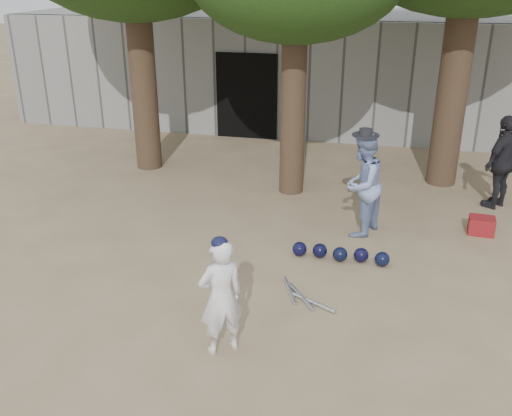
% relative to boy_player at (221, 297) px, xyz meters
% --- Properties ---
extents(ground, '(70.00, 70.00, 0.00)m').
position_rel_boy_player_xyz_m(ground, '(-0.67, 1.13, -0.73)').
color(ground, '#937C5E').
rests_on(ground, ground).
extents(boy_player, '(0.63, 0.60, 1.46)m').
position_rel_boy_player_xyz_m(boy_player, '(0.00, 0.00, 0.00)').
color(boy_player, white).
rests_on(boy_player, ground).
extents(spectator_blue, '(0.95, 1.05, 1.76)m').
position_rel_boy_player_xyz_m(spectator_blue, '(1.38, 3.63, 0.15)').
color(spectator_blue, '#859ACD').
rests_on(spectator_blue, ground).
extents(spectator_dark, '(0.99, 1.07, 1.76)m').
position_rel_boy_player_xyz_m(spectator_dark, '(3.86, 5.40, 0.15)').
color(spectator_dark, black).
rests_on(spectator_dark, ground).
extents(red_bag, '(0.44, 0.35, 0.30)m').
position_rel_boy_player_xyz_m(red_bag, '(3.43, 4.06, -0.58)').
color(red_bag, maroon).
rests_on(red_bag, ground).
extents(back_building, '(16.00, 5.24, 3.00)m').
position_rel_boy_player_xyz_m(back_building, '(-0.68, 11.46, 0.77)').
color(back_building, gray).
rests_on(back_building, ground).
extents(helmet_row, '(1.51, 0.30, 0.23)m').
position_rel_boy_player_xyz_m(helmet_row, '(1.17, 2.57, -0.61)').
color(helmet_row, black).
rests_on(helmet_row, ground).
extents(bat_pile, '(0.85, 0.78, 0.06)m').
position_rel_boy_player_xyz_m(bat_pile, '(0.74, 1.34, -0.70)').
color(bat_pile, '#B5B6BC').
rests_on(bat_pile, ground).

